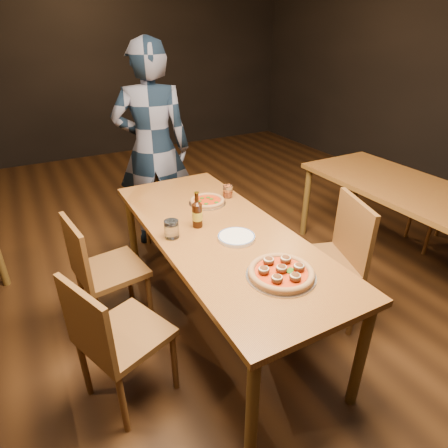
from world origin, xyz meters
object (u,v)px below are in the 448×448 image
pizza_meatball (281,272)px  pizza_margherita (207,201)px  table_right (420,200)px  chair_nbr_right (441,207)px  chair_main_nw (125,334)px  amber_glass (228,191)px  diner (153,149)px  table_main (220,240)px  chair_main_sw (111,269)px  beer_bottle (197,215)px  water_glass (172,229)px  chair_end (169,205)px  plate_stack (236,237)px  chair_main_e (319,263)px

pizza_meatball → pizza_margherita: pizza_meatball is taller
table_right → chair_nbr_right: chair_nbr_right is taller
table_right → chair_main_nw: (-2.43, -0.07, -0.24)m
pizza_margherita → amber_glass: bearing=9.0°
amber_glass → diner: (-0.27, 0.90, 0.13)m
table_main → pizza_margherita: bearing=74.6°
chair_main_sw → beer_bottle: bearing=-122.3°
chair_main_sw → table_main: bearing=-127.4°
pizza_margherita → water_glass: 0.54m
chair_main_sw → chair_end: chair_main_sw is taller
pizza_margherita → plate_stack: 0.56m
diner → table_right: bearing=156.1°
chair_nbr_right → chair_end: bearing=-94.4°
chair_end → pizza_margherita: size_ratio=3.14×
pizza_meatball → chair_main_nw: bearing=158.0°
chair_main_sw → chair_main_e: 1.41m
beer_bottle → chair_end: bearing=79.8°
chair_main_nw → amber_glass: size_ratio=9.59×
chair_main_sw → plate_stack: 0.91m
pizza_margherita → table_main: bearing=-105.4°
diner → pizza_meatball: bearing=109.3°
chair_nbr_right → amber_glass: bearing=-79.3°
chair_end → beer_bottle: beer_bottle is taller
table_main → table_right: size_ratio=1.00×
table_main → plate_stack: plate_stack is taller
chair_main_sw → plate_stack: bearing=-134.3°
table_right → amber_glass: 1.54m
table_main → pizza_meatball: pizza_meatball is taller
chair_main_sw → diner: diner is taller
chair_end → amber_glass: (0.21, -0.73, 0.37)m
chair_main_e → water_glass: bearing=-93.8°
pizza_margherita → beer_bottle: bearing=-126.3°
chair_main_e → pizza_meatball: chair_main_e is taller
chair_end → beer_bottle: (-0.19, -1.06, 0.41)m
chair_main_sw → chair_end: (0.73, 0.81, -0.02)m
table_main → table_right: 1.71m
chair_main_nw → diner: bearing=-46.3°
chair_main_nw → chair_nbr_right: bearing=-106.6°
table_right → water_glass: 2.02m
diner → chair_main_sw: bearing=74.1°
plate_stack → amber_glass: bearing=65.7°
pizza_meatball → chair_end: bearing=88.6°
chair_end → pizza_margherita: chair_end is taller
chair_end → pizza_margherita: bearing=-96.7°
table_main → plate_stack: 0.17m
chair_main_nw → diner: diner is taller
table_right → water_glass: size_ratio=17.86×
plate_stack → diner: 1.49m
chair_main_e → chair_end: chair_main_e is taller
chair_end → table_main: bearing=-102.9°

